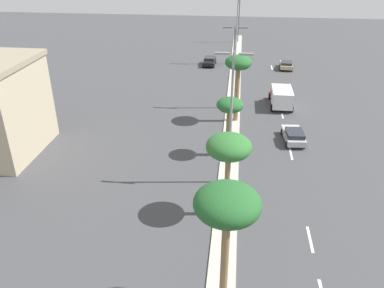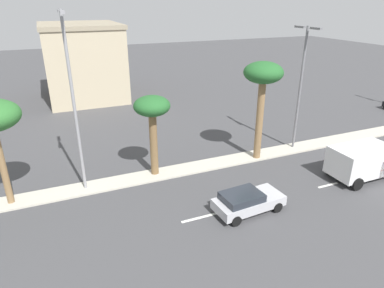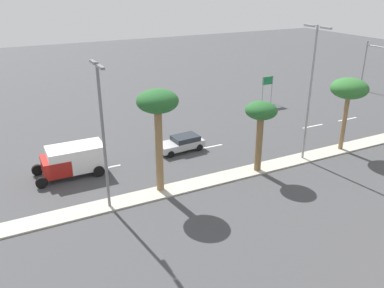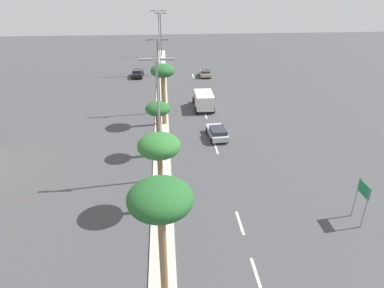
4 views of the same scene
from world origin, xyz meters
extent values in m
plane|color=#424244|center=(0.00, 33.82, 0.00)|extent=(160.00, 160.00, 0.00)
cube|color=#B7B2A3|center=(0.00, 43.49, 0.06)|extent=(1.80, 86.98, 0.12)
cube|color=silver|center=(6.09, 31.36, 0.01)|extent=(0.20, 2.80, 0.01)
cube|color=silver|center=(6.09, 41.55, 0.01)|extent=(0.20, 2.80, 0.01)
cube|color=silver|center=(6.09, 43.30, 0.01)|extent=(0.20, 2.80, 0.01)
cube|color=tan|center=(-24.80, 28.47, 4.43)|extent=(11.65, 9.21, 8.86)
cube|color=gray|center=(-24.80, 28.47, 9.11)|extent=(11.95, 9.51, 0.50)
cylinder|color=olive|center=(-0.01, 20.69, 2.72)|extent=(0.41, 0.41, 5.21)
cylinder|color=brown|center=(-0.20, 30.31, 2.49)|extent=(0.55, 0.55, 4.74)
ellipsoid|color=#235B28|center=(-0.20, 30.31, 5.31)|extent=(2.55, 2.55, 1.40)
cylinder|color=olive|center=(0.38, 38.80, 3.32)|extent=(0.56, 0.56, 6.40)
ellipsoid|color=#235B28|center=(0.38, 38.80, 7.04)|extent=(2.97, 2.97, 1.63)
cylinder|color=gray|center=(-0.02, 25.28, 5.83)|extent=(0.20, 0.20, 11.42)
cube|color=gray|center=(-0.92, 25.28, 11.39)|extent=(1.10, 0.24, 0.16)
cube|color=gray|center=(0.88, 25.28, 11.39)|extent=(1.10, 0.24, 0.16)
cylinder|color=slate|center=(-0.20, 42.91, 5.16)|extent=(0.20, 0.20, 10.07)
cube|color=slate|center=(-1.10, 42.91, 10.04)|extent=(1.10, 0.24, 0.16)
cube|color=slate|center=(0.70, 42.91, 10.04)|extent=(1.10, 0.24, 0.16)
cube|color=#B2B2B7|center=(6.57, 34.19, 0.62)|extent=(2.22, 4.45, 0.60)
cube|color=#262B33|center=(6.61, 33.65, 1.15)|extent=(1.89, 2.50, 0.45)
cylinder|color=black|center=(5.56, 35.63, 0.32)|extent=(0.27, 0.65, 0.64)
cylinder|color=black|center=(7.37, 35.76, 0.32)|extent=(0.27, 0.65, 0.64)
cylinder|color=black|center=(5.78, 32.61, 0.32)|extent=(0.27, 0.65, 0.64)
cylinder|color=black|center=(7.59, 32.74, 0.32)|extent=(0.27, 0.65, 0.64)
cube|color=#B21E19|center=(6.08, 45.41, 1.10)|extent=(2.46, 2.09, 1.31)
cube|color=silver|center=(6.08, 43.77, 1.45)|extent=(2.46, 4.45, 1.99)
cylinder|color=black|center=(4.85, 46.75, 0.45)|extent=(0.28, 0.90, 0.90)
cylinder|color=black|center=(4.85, 42.33, 0.45)|extent=(0.28, 0.90, 0.90)
cylinder|color=black|center=(7.31, 42.33, 0.45)|extent=(0.28, 0.90, 0.90)
camera|label=1|loc=(0.28, -4.05, 18.76)|focal=36.58mm
camera|label=2|loc=(21.46, 24.12, 11.99)|focal=31.73mm
camera|label=3|loc=(-24.44, 48.70, 14.84)|focal=37.33mm
camera|label=4|loc=(0.60, -2.46, 17.49)|focal=31.93mm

